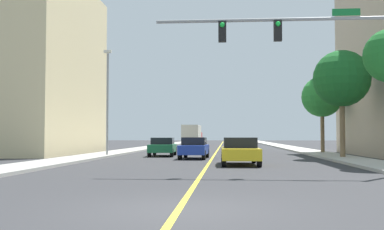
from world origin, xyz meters
The scene contains 14 objects.
ground centered at (0.00, 42.00, 0.00)m, with size 192.00×192.00×0.00m, color #2D2D30.
sidewalk_left centered at (-8.57, 42.00, 0.07)m, with size 2.58×168.00×0.15m, color #9E9B93.
sidewalk_right centered at (8.57, 42.00, 0.07)m, with size 2.58×168.00×0.15m, color #B2ADA3.
lane_marking_center centered at (0.00, 42.00, 0.00)m, with size 0.16×144.00×0.01m, color yellow.
building_left_near centered at (-16.57, 27.80, 7.32)m, with size 10.84×15.50×14.64m, color beige.
traffic_signal_mast centered at (4.80, 8.76, 4.91)m, with size 9.64×0.36×6.56m.
street_lamp centered at (-7.78, 23.35, 4.44)m, with size 0.56×0.28×7.73m.
palm_mid centered at (8.65, 21.31, 5.32)m, with size 3.77×3.77×7.09m.
palm_far centered at (9.06, 29.64, 4.81)m, with size 3.44×3.44×6.41m.
car_black centered at (2.03, 34.82, 0.70)m, with size 1.99×4.38×1.37m.
car_green centered at (-3.83, 24.60, 0.73)m, with size 2.00×4.46×1.39m.
car_blue centered at (-1.18, 20.92, 0.74)m, with size 1.87×4.14×1.43m.
car_yellow centered at (1.69, 14.69, 0.75)m, with size 2.03×4.57×1.45m.
delivery_truck centered at (-4.15, 57.78, 1.64)m, with size 2.50×8.66×3.06m.
Camera 1 is at (1.02, -9.60, 1.55)m, focal length 42.67 mm.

